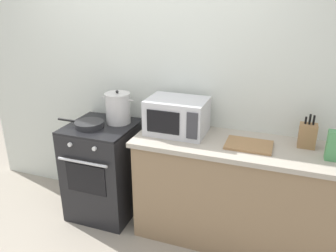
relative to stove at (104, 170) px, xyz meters
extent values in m
cube|color=silver|center=(0.65, 0.37, 0.79)|extent=(4.40, 0.10, 2.50)
cube|color=#8C7051|center=(1.25, 0.02, -0.02)|extent=(1.64, 0.56, 0.88)
cube|color=#ADA393|center=(1.25, 0.02, 0.44)|extent=(1.70, 0.60, 0.04)
cube|color=black|center=(0.00, 0.00, -0.01)|extent=(0.60, 0.60, 0.90)
cube|color=black|center=(0.00, 0.00, 0.45)|extent=(0.60, 0.60, 0.02)
cube|color=black|center=(0.00, -0.30, 0.06)|extent=(0.39, 0.01, 0.28)
cylinder|color=silver|center=(0.00, -0.33, 0.24)|extent=(0.48, 0.02, 0.02)
cylinder|color=silver|center=(-0.12, -0.31, 0.38)|extent=(0.04, 0.02, 0.04)
cylinder|color=silver|center=(0.12, -0.31, 0.38)|extent=(0.04, 0.02, 0.04)
cylinder|color=silver|center=(0.13, 0.12, 0.59)|extent=(0.23, 0.23, 0.27)
cylinder|color=silver|center=(0.13, 0.12, 0.74)|extent=(0.23, 0.23, 0.01)
sphere|color=black|center=(0.13, 0.12, 0.76)|extent=(0.03, 0.03, 0.03)
cylinder|color=silver|center=(-0.01, 0.12, 0.69)|extent=(0.05, 0.01, 0.01)
cylinder|color=silver|center=(0.26, 0.12, 0.69)|extent=(0.05, 0.01, 0.01)
cylinder|color=#28282B|center=(-0.07, -0.07, 0.48)|extent=(0.26, 0.26, 0.05)
cylinder|color=black|center=(-0.30, -0.07, 0.49)|extent=(0.20, 0.02, 0.02)
cube|color=silver|center=(0.71, 0.08, 0.61)|extent=(0.50, 0.36, 0.30)
cube|color=black|center=(0.65, -0.10, 0.61)|extent=(0.28, 0.01, 0.19)
cube|color=#38383D|center=(0.90, -0.10, 0.61)|extent=(0.09, 0.01, 0.22)
cube|color=#997047|center=(1.34, 0.00, 0.47)|extent=(0.36, 0.26, 0.02)
cube|color=#997047|center=(1.76, 0.14, 0.55)|extent=(0.13, 0.10, 0.19)
cylinder|color=black|center=(1.73, 0.14, 0.68)|extent=(0.02, 0.02, 0.06)
cylinder|color=black|center=(1.76, 0.14, 0.69)|extent=(0.02, 0.02, 0.08)
cylinder|color=black|center=(1.79, 0.14, 0.69)|extent=(0.02, 0.02, 0.07)
cube|color=#4C9356|center=(1.92, -0.03, 0.57)|extent=(0.08, 0.08, 0.22)
camera|label=1|loc=(1.56, -2.48, 1.57)|focal=35.94mm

